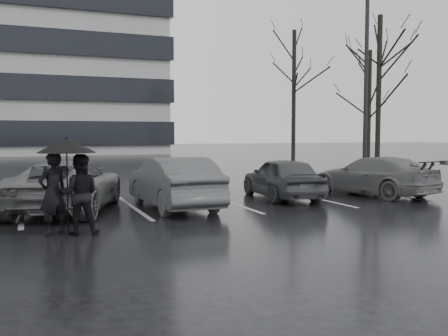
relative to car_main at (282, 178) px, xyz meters
The scene contains 13 objects.
ground 3.56m from the car_main, 134.11° to the right, with size 160.00×160.00×0.00m, color black.
car_main is the anchor object (origin of this frame).
car_west_a 3.72m from the car_main, 169.18° to the right, with size 1.46×4.18×1.38m, color #2E2E30.
car_west_b 6.34m from the car_main, behind, with size 2.17×4.70×1.31m, color #444446.
car_east 3.15m from the car_main, ahead, with size 1.75×4.31×1.25m, color #444446.
pedestrian_left 7.57m from the car_main, 154.39° to the right, with size 0.60×0.39×1.65m, color black.
pedestrian_right 7.17m from the car_main, 151.94° to the right, with size 0.78×0.60×1.60m, color black.
umbrella 7.45m from the car_main, 152.84° to the right, with size 1.15×1.15×1.94m.
lamp_post 8.92m from the car_main, 34.89° to the left, with size 0.56×0.56×10.16m.
stall_stripes 3.30m from the car_main, behind, with size 19.72×5.00×0.00m.
tree_east 12.60m from the car_main, 38.05° to the left, with size 0.26×0.26×8.00m, color black.
tree_ne 16.90m from the car_main, 43.60° to the left, with size 0.26×0.26×7.00m, color black.
tree_north 17.21m from the car_main, 59.41° to the left, with size 0.26×0.26×8.50m, color black.
Camera 1 is at (-4.82, -11.04, 2.01)m, focal length 40.00 mm.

